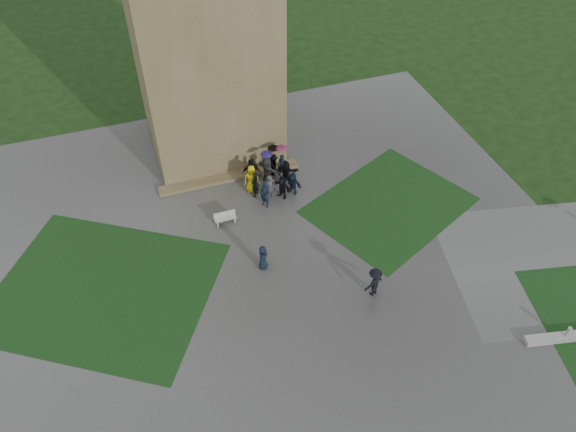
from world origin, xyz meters
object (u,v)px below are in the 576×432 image
object	(u,v)px
bench	(225,218)
pedestrian_near	(374,282)
pedestrian_mid	(263,257)
tower	(199,13)

from	to	relation	value
bench	pedestrian_near	xyz separation A→B (m)	(5.91, -7.57, 0.52)
pedestrian_near	pedestrian_mid	bearing A→B (deg)	-54.64
tower	bench	world-z (taller)	tower
tower	pedestrian_mid	distance (m)	14.72
pedestrian_mid	pedestrian_near	world-z (taller)	pedestrian_near
bench	pedestrian_near	bearing A→B (deg)	-52.17
tower	bench	size ratio (longest dim) A/B	14.08
bench	pedestrian_mid	world-z (taller)	pedestrian_mid
tower	pedestrian_near	bearing A→B (deg)	-73.47
tower	bench	xyz separation A→B (m)	(-1.23, -8.20, -8.60)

